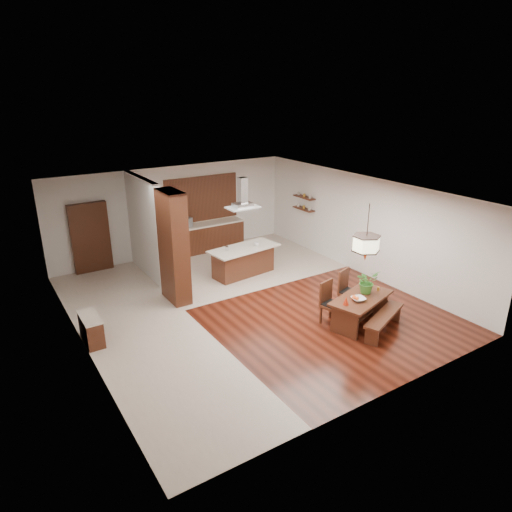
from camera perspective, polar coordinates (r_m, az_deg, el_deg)
room_shell at (r=11.05m, az=-1.31°, el=3.65°), size 9.00×9.04×2.92m
tile_hallway at (r=10.81m, az=-13.93°, el=-9.28°), size 2.50×9.00×0.01m
tile_kitchen at (r=14.36m, az=-2.20°, el=-1.00°), size 5.50×4.00×0.01m
soffit_band at (r=10.84m, az=-1.35°, el=7.82°), size 8.00×9.00×0.02m
partition_pier at (r=11.66m, az=-10.27°, el=1.08°), size 0.45×1.00×2.90m
partition_stub at (r=13.54m, az=-13.75°, el=3.54°), size 0.18×2.40×2.90m
hallway_console at (r=10.61m, az=-19.88°, el=-8.64°), size 0.37×0.88×0.63m
hallway_doorway at (r=14.35m, az=-19.98°, el=2.16°), size 1.10×0.20×2.10m
rear_counter at (r=15.50m, az=-6.22°, el=2.38°), size 2.60×0.62×0.95m
kitchen_window at (r=15.38m, az=-6.85°, el=7.14°), size 2.60×0.08×1.50m
shelf_lower at (r=15.43m, az=5.99°, el=5.88°), size 0.26×0.90×0.04m
shelf_upper at (r=15.33m, az=6.04°, el=7.32°), size 0.26×0.90×0.04m
dining_table at (r=10.92m, az=12.96°, el=-5.87°), size 1.83×1.27×0.69m
dining_bench at (r=10.83m, az=15.65°, el=-8.07°), size 1.60×0.91×0.44m
dining_chair_left at (r=10.80m, az=9.55°, el=-5.88°), size 0.54×0.54×1.03m
dining_chair_right at (r=11.45m, az=11.72°, el=-4.36°), size 0.59×0.59×1.06m
pendant_lantern at (r=10.29m, az=13.72°, el=2.84°), size 0.64×0.64×1.31m
foliage_plant at (r=10.98m, az=13.70°, el=-3.12°), size 0.55×0.49×0.56m
fruit_bowl at (r=10.63m, az=12.67°, el=-5.28°), size 0.37×0.37×0.08m
napkin_cone at (r=10.35m, az=11.20°, el=-5.49°), size 0.16×0.16×0.20m
gold_ornament at (r=11.25m, az=15.02°, el=-3.97°), size 0.07×0.07×0.09m
kitchen_island at (r=13.41m, az=-1.59°, el=-0.58°), size 2.18×1.15×0.86m
range_hood at (r=12.83m, az=-1.68°, el=7.89°), size 0.90×0.55×0.87m
island_cup at (r=13.35m, az=0.05°, el=1.49°), size 0.15×0.15×0.11m
microwave at (r=14.99m, az=-9.18°, el=4.12°), size 0.65×0.53×0.31m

